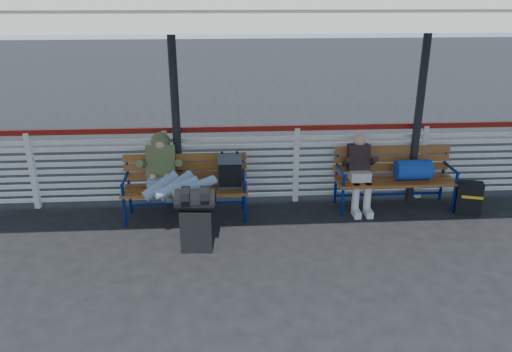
{
  "coord_description": "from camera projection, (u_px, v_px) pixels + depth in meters",
  "views": [
    {
      "loc": [
        -1.12,
        -5.36,
        3.16
      ],
      "look_at": [
        -0.69,
        1.0,
        0.77
      ],
      "focal_mm": 35.0,
      "sensor_mm": 36.0,
      "label": 1
    }
  ],
  "objects": [
    {
      "name": "traveler_man",
      "position": [
        172.0,
        180.0,
        6.85
      ],
      "size": [
        0.93,
        1.64,
        0.77
      ],
      "color": "#9AB6CF",
      "rests_on": "ground"
    },
    {
      "name": "luggage_stack",
      "position": [
        196.0,
        217.0,
        6.32
      ],
      "size": [
        0.52,
        0.32,
        0.83
      ],
      "rotation": [
        0.0,
        0.0,
        -0.07
      ],
      "color": "black",
      "rests_on": "ground"
    },
    {
      "name": "fence",
      "position": [
        296.0,
        161.0,
        7.73
      ],
      "size": [
        12.08,
        0.08,
        1.24
      ],
      "color": "silver",
      "rests_on": "ground"
    },
    {
      "name": "ground",
      "position": [
        317.0,
        261.0,
        6.19
      ],
      "size": [
        60.0,
        60.0,
        0.0
      ],
      "primitive_type": "plane",
      "color": "black",
      "rests_on": "ground"
    },
    {
      "name": "canopy",
      "position": [
        314.0,
        0.0,
        5.93
      ],
      "size": [
        12.6,
        3.6,
        3.16
      ],
      "color": "silver",
      "rests_on": "ground"
    },
    {
      "name": "bench_left",
      "position": [
        201.0,
        177.0,
        7.23
      ],
      "size": [
        1.8,
        0.56,
        0.96
      ],
      "color": "#955D1C",
      "rests_on": "ground"
    },
    {
      "name": "companion_person",
      "position": [
        360.0,
        172.0,
        7.49
      ],
      "size": [
        0.32,
        0.66,
        1.15
      ],
      "color": "beige",
      "rests_on": "ground"
    },
    {
      "name": "bench_right",
      "position": [
        402.0,
        171.0,
        7.55
      ],
      "size": [
        1.8,
        0.56,
        0.92
      ],
      "color": "#955D1C",
      "rests_on": "ground"
    },
    {
      "name": "suitcase_side",
      "position": [
        469.0,
        198.0,
        7.43
      ],
      "size": [
        0.4,
        0.31,
        0.5
      ],
      "rotation": [
        0.0,
        0.0,
        -0.3
      ],
      "color": "black",
      "rests_on": "ground"
    }
  ]
}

